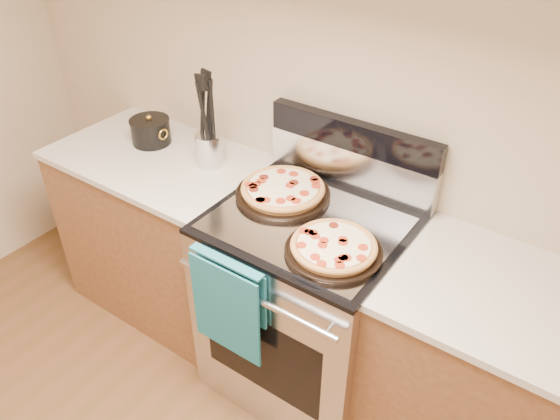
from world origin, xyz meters
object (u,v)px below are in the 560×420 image
Objects in this scene: range_body at (307,306)px; pepperoni_pizza_back at (283,191)px; pepperoni_pizza_front at (334,248)px; utensil_crock at (209,150)px; saucepan at (151,132)px.

range_body is 2.32× the size of pepperoni_pizza_back.
pepperoni_pizza_back is at bearing 150.95° from pepperoni_pizza_front.
range_body is at bearing 144.16° from pepperoni_pizza_front.
utensil_crock is 0.37m from saucepan.
pepperoni_pizza_back is (-0.18, 0.07, 0.50)m from range_body.
saucepan is at bearing 168.35° from pepperoni_pizza_front.
range_body is 1.12m from saucepan.
utensil_crock is at bearing 0.75° from saucepan.
utensil_crock is at bearing 173.95° from pepperoni_pizza_back.
range_body is 0.83m from utensil_crock.
range_body is at bearing -6.42° from saucepan.
saucepan is at bearing 177.07° from pepperoni_pizza_back.
pepperoni_pizza_back is at bearing -6.05° from utensil_crock.
utensil_crock is (-0.62, 0.12, 0.54)m from range_body.
pepperoni_pizza_back is 0.81m from saucepan.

